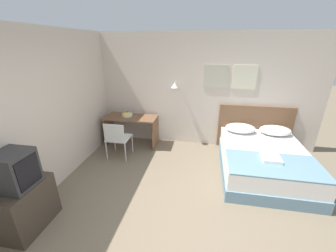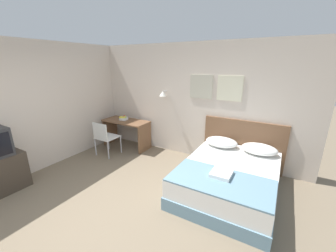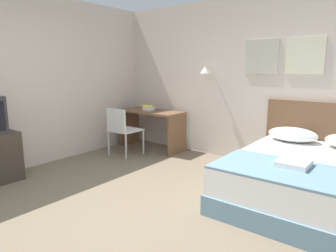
{
  "view_description": "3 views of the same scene",
  "coord_description": "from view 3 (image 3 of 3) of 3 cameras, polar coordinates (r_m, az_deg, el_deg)",
  "views": [
    {
      "loc": [
        0.16,
        -2.14,
        2.38
      ],
      "look_at": [
        -0.57,
        1.82,
        0.77
      ],
      "focal_mm": 22.0,
      "sensor_mm": 36.0,
      "label": 1
    },
    {
      "loc": [
        2.01,
        -1.67,
        2.21
      ],
      "look_at": [
        -0.01,
        1.84,
        0.96
      ],
      "focal_mm": 22.0,
      "sensor_mm": 36.0,
      "label": 2
    },
    {
      "loc": [
        2.1,
        -1.92,
        1.52
      ],
      "look_at": [
        -0.35,
        1.25,
        0.75
      ],
      "focal_mm": 32.0,
      "sensor_mm": 36.0,
      "label": 3
    }
  ],
  "objects": [
    {
      "name": "pillow_left",
      "position": [
        4.53,
        22.65,
        -1.5
      ],
      "size": [
        0.66,
        0.45,
        0.19
      ],
      "color": "white",
      "rests_on": "bed"
    },
    {
      "name": "throw_blanket",
      "position": [
        3.2,
        22.51,
        -7.96
      ],
      "size": [
        1.5,
        0.81,
        0.02
      ],
      "color": "#66899E",
      "rests_on": "bed"
    },
    {
      "name": "headboard",
      "position": [
        4.76,
        27.81,
        -2.39
      ],
      "size": [
        1.67,
        0.06,
        1.06
      ],
      "color": "brown",
      "rests_on": "ground_plane"
    },
    {
      "name": "ground_plane",
      "position": [
        3.23,
        -9.1,
        -17.4
      ],
      "size": [
        24.0,
        24.0,
        0.0
      ],
      "primitive_type": "plane",
      "color": "#756651"
    },
    {
      "name": "wall_back",
      "position": [
        5.11,
        13.63,
        8.45
      ],
      "size": [
        5.51,
        0.31,
        2.65
      ],
      "color": "beige",
      "rests_on": "ground_plane"
    },
    {
      "name": "desk_chair",
      "position": [
        5.26,
        -8.85,
        -0.29
      ],
      "size": [
        0.47,
        0.47,
        0.85
      ],
      "color": "white",
      "rests_on": "ground_plane"
    },
    {
      "name": "desk",
      "position": [
        5.71,
        -3.14,
        0.79
      ],
      "size": [
        1.25,
        0.56,
        0.74
      ],
      "color": "brown",
      "rests_on": "ground_plane"
    },
    {
      "name": "folded_towel_near_foot",
      "position": [
        3.33,
        22.83,
        -6.53
      ],
      "size": [
        0.3,
        0.33,
        0.06
      ],
      "color": "white",
      "rests_on": "throw_blanket"
    },
    {
      "name": "bed",
      "position": [
        3.84,
        24.61,
        -9.37
      ],
      "size": [
        1.55,
        2.04,
        0.52
      ],
      "color": "#66899E",
      "rests_on": "ground_plane"
    },
    {
      "name": "fruit_bowl",
      "position": [
        5.77,
        -3.72,
        3.48
      ],
      "size": [
        0.25,
        0.25,
        0.11
      ],
      "color": "silver",
      "rests_on": "desk"
    }
  ]
}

